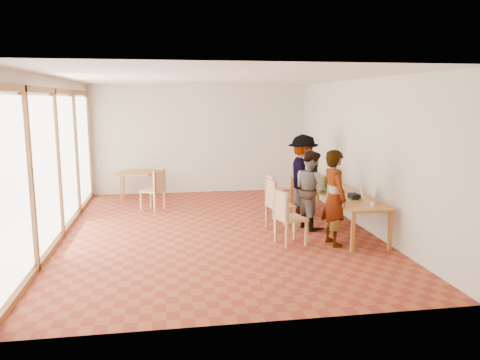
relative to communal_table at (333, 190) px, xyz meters
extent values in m
plane|color=#954324|center=(-2.50, -0.18, -0.70)|extent=(8.00, 8.00, 0.00)
cube|color=beige|center=(-2.50, 3.82, 0.80)|extent=(6.00, 0.10, 3.00)
cube|color=beige|center=(-2.50, -4.18, 0.80)|extent=(6.00, 0.10, 3.00)
cube|color=beige|center=(0.50, -0.18, 0.80)|extent=(0.10, 8.00, 3.00)
cube|color=white|center=(-5.46, -0.18, 0.80)|extent=(0.10, 8.00, 3.00)
cube|color=white|center=(-2.50, -0.18, 2.32)|extent=(6.00, 8.00, 0.04)
cube|color=#AC6F26|center=(0.00, 0.00, 0.02)|extent=(0.80, 4.00, 0.05)
cube|color=#AC6F26|center=(-0.34, -1.94, -0.35)|extent=(0.06, 0.06, 0.70)
cube|color=#AC6F26|center=(-0.34, 1.94, -0.35)|extent=(0.06, 0.06, 0.70)
cube|color=#AC6F26|center=(0.34, -1.94, -0.35)|extent=(0.06, 0.06, 0.70)
cube|color=#AC6F26|center=(0.34, 1.94, -0.35)|extent=(0.06, 0.06, 0.70)
cube|color=#AC6F26|center=(-4.19, 3.02, 0.02)|extent=(0.90, 0.90, 0.05)
cube|color=#AC6F26|center=(-4.58, 2.63, -0.35)|extent=(0.05, 0.05, 0.70)
cube|color=#AC6F26|center=(-4.58, 3.41, -0.35)|extent=(0.05, 0.05, 0.70)
cube|color=#AC6F26|center=(-3.80, 2.63, -0.35)|extent=(0.05, 0.05, 0.70)
cube|color=#AC6F26|center=(-3.80, 3.41, -0.35)|extent=(0.05, 0.05, 0.70)
cube|color=tan|center=(-1.25, -1.30, -0.23)|extent=(0.57, 0.57, 0.04)
cube|color=tan|center=(-1.45, -1.35, 0.04)|extent=(0.16, 0.46, 0.49)
cube|color=tan|center=(-1.20, -0.31, -0.21)|extent=(0.56, 0.56, 0.05)
cube|color=tan|center=(-1.41, -0.35, 0.06)|extent=(0.14, 0.48, 0.50)
cube|color=tan|center=(-1.00, 0.69, -0.25)|extent=(0.50, 0.50, 0.04)
cube|color=tan|center=(-1.20, 0.66, 0.00)|extent=(0.11, 0.44, 0.46)
cube|color=tan|center=(-0.77, 1.89, -0.32)|extent=(0.45, 0.45, 0.04)
cube|color=tan|center=(-0.93, 1.93, -0.11)|extent=(0.12, 0.37, 0.39)
cube|color=tan|center=(-3.78, 1.80, -0.24)|extent=(0.63, 0.63, 0.04)
cube|color=tan|center=(-3.61, 1.68, 0.02)|extent=(0.29, 0.39, 0.47)
imported|color=gray|center=(-0.50, -1.44, 0.16)|extent=(0.50, 0.68, 1.73)
imported|color=gray|center=(-0.57, -0.29, 0.09)|extent=(0.79, 0.91, 1.59)
imported|color=gray|center=(-0.39, 0.88, 0.21)|extent=(0.80, 1.24, 1.82)
cube|color=green|center=(0.08, -1.04, 0.06)|extent=(0.28, 0.32, 0.03)
cube|color=white|center=(0.17, -1.08, 0.16)|extent=(0.17, 0.25, 0.22)
cube|color=green|center=(-0.15, -0.62, 0.06)|extent=(0.25, 0.28, 0.02)
cube|color=white|center=(-0.07, -0.58, 0.15)|extent=(0.15, 0.22, 0.20)
cube|color=green|center=(-0.14, 0.77, 0.06)|extent=(0.29, 0.33, 0.03)
cube|color=white|center=(-0.05, 0.81, 0.16)|extent=(0.18, 0.26, 0.23)
imported|color=yellow|center=(0.12, 0.98, 0.09)|extent=(0.14, 0.14, 0.09)
cylinder|color=#1F6D28|center=(-0.22, -0.19, 0.19)|extent=(0.07, 0.07, 0.28)
cylinder|color=silver|center=(0.05, -1.80, 0.09)|extent=(0.07, 0.07, 0.09)
cylinder|color=white|center=(0.00, 0.78, 0.08)|extent=(0.08, 0.08, 0.06)
cube|color=#C64553|center=(0.30, -1.46, 0.05)|extent=(0.05, 0.10, 0.01)
cube|color=black|center=(0.03, -1.05, 0.09)|extent=(0.16, 0.26, 0.09)
camera|label=1|loc=(-3.46, -9.23, 1.90)|focal=35.00mm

